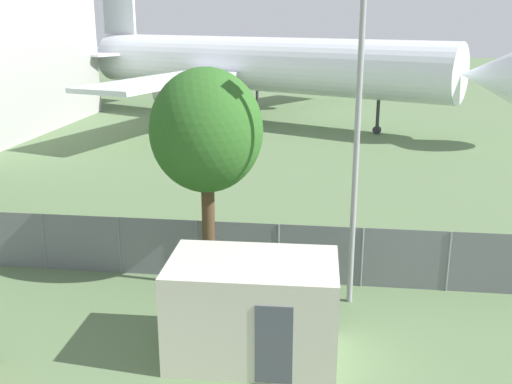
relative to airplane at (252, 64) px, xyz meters
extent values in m
cylinder|color=slate|center=(-2.74, -29.88, -3.43)|extent=(0.07, 0.07, 1.89)
cylinder|color=slate|center=(-0.19, -29.88, -3.43)|extent=(0.07, 0.07, 1.89)
cylinder|color=slate|center=(2.35, -29.88, -3.43)|extent=(0.07, 0.07, 1.89)
cylinder|color=slate|center=(4.90, -29.88, -3.43)|extent=(0.07, 0.07, 1.89)
cylinder|color=slate|center=(7.44, -29.88, -3.43)|extent=(0.07, 0.07, 1.89)
cylinder|color=slate|center=(9.99, -29.88, -3.43)|extent=(0.07, 0.07, 1.89)
cube|color=slate|center=(2.35, -29.88, -3.43)|extent=(56.00, 0.01, 1.89)
cylinder|color=white|center=(0.39, -0.19, 0.05)|extent=(29.79, 17.13, 4.08)
cone|color=white|center=(16.24, -7.79, 0.05)|extent=(5.44, 5.44, 4.08)
cone|color=white|center=(-15.92, 7.64, 0.05)|extent=(6.19, 5.52, 3.67)
cube|color=white|center=(2.90, 8.63, -0.56)|extent=(11.37, 14.06, 0.30)
cylinder|color=#939399|center=(1.66, 6.90, -1.63)|extent=(4.10, 3.24, 1.84)
cube|color=white|center=(-4.92, -7.66, -0.56)|extent=(8.38, 14.65, 0.30)
cylinder|color=#939399|center=(-4.34, -5.61, -1.63)|extent=(4.10, 3.24, 1.84)
cube|color=white|center=(-12.52, 6.01, 0.46)|extent=(6.83, 9.50, 0.20)
cylinder|color=#2D2D33|center=(9.50, -4.56, -3.18)|extent=(0.24, 0.24, 2.39)
cylinder|color=#2D2D33|center=(9.50, -4.56, -4.10)|extent=(0.63, 0.51, 0.56)
cylinder|color=#2D2D33|center=(0.05, 2.69, -3.18)|extent=(0.24, 0.24, 2.39)
cylinder|color=#2D2D33|center=(0.05, 2.69, -4.10)|extent=(0.63, 0.51, 0.56)
cylinder|color=#2D2D33|center=(-2.07, -1.72, -3.18)|extent=(0.24, 0.24, 2.39)
cylinder|color=#2D2D33|center=(-2.07, -1.72, -4.10)|extent=(0.63, 0.51, 0.56)
cube|color=beige|center=(4.68, -34.13, -3.16)|extent=(4.06, 2.58, 2.45)
cube|color=#4C515B|center=(5.31, -35.36, -3.38)|extent=(0.84, 0.05, 1.90)
cylinder|color=#4C3823|center=(2.72, -29.86, -2.73)|extent=(0.40, 0.40, 3.29)
ellipsoid|color=#2D6023|center=(2.72, -29.86, 0.35)|extent=(3.37, 3.37, 3.71)
cylinder|color=#99999E|center=(7.08, -30.96, 0.07)|extent=(0.16, 0.16, 8.89)
camera|label=1|loc=(6.44, -47.00, 3.58)|focal=42.00mm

